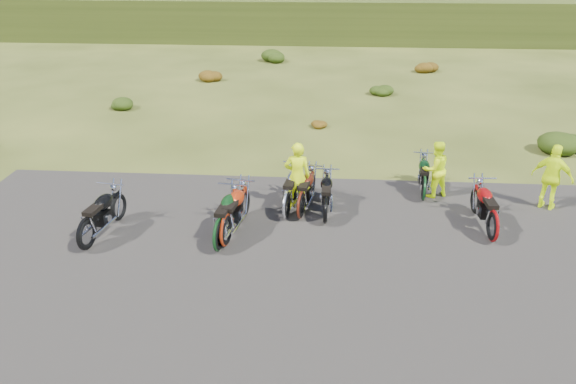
# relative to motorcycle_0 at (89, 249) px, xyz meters

# --- Properties ---
(ground) EXTENTS (300.00, 300.00, 0.00)m
(ground) POSITION_rel_motorcycle_0_xyz_m (5.66, 0.76, 0.00)
(ground) COLOR #323E14
(ground) RESTS_ON ground
(gravel_pad) EXTENTS (20.00, 12.00, 0.04)m
(gravel_pad) POSITION_rel_motorcycle_0_xyz_m (5.66, -1.24, 0.00)
(gravel_pad) COLOR black
(gravel_pad) RESTS_ON ground
(hill_slope) EXTENTS (300.00, 45.97, 9.37)m
(hill_slope) POSITION_rel_motorcycle_0_xyz_m (5.66, 50.76, 0.00)
(hill_slope) COLOR #354216
(hill_slope) RESTS_ON ground
(shrub_1) EXTENTS (1.03, 1.03, 0.61)m
(shrub_1) POSITION_rel_motorcycle_0_xyz_m (-3.44, 12.06, 0.31)
(shrub_1) COLOR #1D370D
(shrub_1) RESTS_ON ground
(shrub_2) EXTENTS (1.30, 1.30, 0.77)m
(shrub_2) POSITION_rel_motorcycle_0_xyz_m (-0.54, 17.36, 0.38)
(shrub_2) COLOR #6C380D
(shrub_2) RESTS_ON ground
(shrub_3) EXTENTS (1.56, 1.56, 0.92)m
(shrub_3) POSITION_rel_motorcycle_0_xyz_m (2.36, 22.66, 0.46)
(shrub_3) COLOR #1D370D
(shrub_3) RESTS_ON ground
(shrub_4) EXTENTS (0.77, 0.77, 0.45)m
(shrub_4) POSITION_rel_motorcycle_0_xyz_m (5.26, 9.96, 0.23)
(shrub_4) COLOR #6C380D
(shrub_4) RESTS_ON ground
(shrub_5) EXTENTS (1.03, 1.03, 0.61)m
(shrub_5) POSITION_rel_motorcycle_0_xyz_m (8.16, 15.26, 0.31)
(shrub_5) COLOR #1D370D
(shrub_5) RESTS_ON ground
(shrub_6) EXTENTS (1.30, 1.30, 0.77)m
(shrub_6) POSITION_rel_motorcycle_0_xyz_m (11.06, 20.56, 0.38)
(shrub_6) COLOR #6C380D
(shrub_6) RESTS_ON ground
(shrub_7) EXTENTS (1.56, 1.56, 0.92)m
(shrub_7) POSITION_rel_motorcycle_0_xyz_m (13.96, 7.86, 0.46)
(shrub_7) COLOR #1D370D
(shrub_7) RESTS_ON ground
(motorcycle_0) EXTENTS (1.12, 2.39, 1.20)m
(motorcycle_0) POSITION_rel_motorcycle_0_xyz_m (0.00, 0.00, 0.00)
(motorcycle_0) COLOR black
(motorcycle_0) RESTS_ON ground
(motorcycle_1) EXTENTS (1.10, 2.42, 1.22)m
(motorcycle_1) POSITION_rel_motorcycle_0_xyz_m (3.29, 0.42, 0.00)
(motorcycle_1) COLOR #9D270B
(motorcycle_1) RESTS_ON ground
(motorcycle_2) EXTENTS (1.02, 2.38, 1.21)m
(motorcycle_2) POSITION_rel_motorcycle_0_xyz_m (3.16, 0.16, 0.00)
(motorcycle_2) COLOR black
(motorcycle_2) RESTS_ON ground
(motorcycle_3) EXTENTS (1.03, 2.30, 1.16)m
(motorcycle_3) POSITION_rel_motorcycle_0_xyz_m (4.64, 1.97, 0.00)
(motorcycle_3) COLOR silver
(motorcycle_3) RESTS_ON ground
(motorcycle_4) EXTENTS (1.05, 2.19, 1.10)m
(motorcycle_4) POSITION_rel_motorcycle_0_xyz_m (5.02, 2.00, 0.00)
(motorcycle_4) COLOR #4E190D
(motorcycle_4) RESTS_ON ground
(motorcycle_5) EXTENTS (0.73, 2.10, 1.10)m
(motorcycle_5) POSITION_rel_motorcycle_0_xyz_m (5.68, 1.77, 0.00)
(motorcycle_5) COLOR black
(motorcycle_5) RESTS_ON ground
(motorcycle_6) EXTENTS (0.85, 2.29, 1.18)m
(motorcycle_6) POSITION_rel_motorcycle_0_xyz_m (9.79, 1.11, 0.00)
(motorcycle_6) COLOR maroon
(motorcycle_6) RESTS_ON ground
(motorcycle_7) EXTENTS (0.89, 2.08, 1.06)m
(motorcycle_7) POSITION_rel_motorcycle_0_xyz_m (8.45, 3.39, 0.00)
(motorcycle_7) COLOR #0E3315
(motorcycle_7) RESTS_ON ground
(person_middle) EXTENTS (0.72, 0.49, 1.92)m
(person_middle) POSITION_rel_motorcycle_0_xyz_m (4.89, 2.58, 0.96)
(person_middle) COLOR #DAF70D
(person_middle) RESTS_ON ground
(person_right_a) EXTENTS (0.99, 0.90, 1.66)m
(person_right_a) POSITION_rel_motorcycle_0_xyz_m (8.77, 3.69, 0.83)
(person_right_a) COLOR #DAF70D
(person_right_a) RESTS_ON ground
(person_right_b) EXTENTS (1.15, 0.98, 1.85)m
(person_right_b) POSITION_rel_motorcycle_0_xyz_m (11.79, 3.10, 0.92)
(person_right_b) COLOR #DAF70D
(person_right_b) RESTS_ON ground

